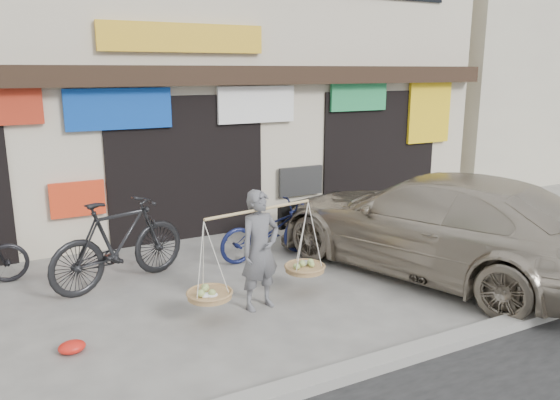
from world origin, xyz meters
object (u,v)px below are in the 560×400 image
bike_2 (269,230)px  suv (434,223)px  street_vendor (260,255)px  bike_1 (119,242)px

bike_2 → suv: 2.72m
street_vendor → suv: (3.03, -0.02, 0.04)m
street_vendor → suv: size_ratio=0.36×
street_vendor → suv: street_vendor is taller
bike_1 → suv: 4.85m
bike_1 → suv: (4.52, -1.74, 0.13)m
street_vendor → bike_2: 2.05m
bike_2 → suv: size_ratio=0.31×
street_vendor → suv: bearing=-10.0°
bike_1 → bike_2: size_ratio=1.19×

